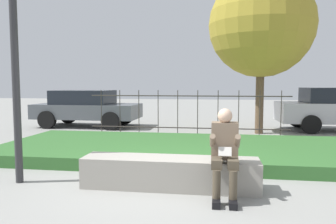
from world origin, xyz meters
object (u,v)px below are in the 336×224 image
at_px(car_parked_left, 86,107).
at_px(tree_behind_fence, 261,25).
at_px(stone_bench, 170,174).
at_px(person_seated_reader, 225,149).
at_px(street_lamp, 13,13).

xyz_separation_m(car_parked_left, tree_behind_fence, (6.34, -0.86, 2.78)).
height_order(stone_bench, person_seated_reader, person_seated_reader).
bearing_deg(person_seated_reader, tree_behind_fence, 78.76).
xyz_separation_m(person_seated_reader, street_lamp, (-3.34, 0.24, 2.06)).
bearing_deg(tree_behind_fence, stone_bench, -109.12).
relative_size(stone_bench, tree_behind_fence, 0.53).
bearing_deg(tree_behind_fence, street_lamp, -126.85).
distance_m(stone_bench, tree_behind_fence, 7.23).
height_order(car_parked_left, tree_behind_fence, tree_behind_fence).
bearing_deg(car_parked_left, tree_behind_fence, -6.64).
bearing_deg(car_parked_left, person_seated_reader, -54.00).
relative_size(stone_bench, car_parked_left, 0.70).
xyz_separation_m(stone_bench, street_lamp, (-2.51, -0.09, 2.55)).
distance_m(stone_bench, person_seated_reader, 1.02).
relative_size(car_parked_left, street_lamp, 0.87).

